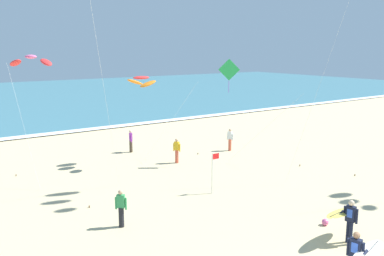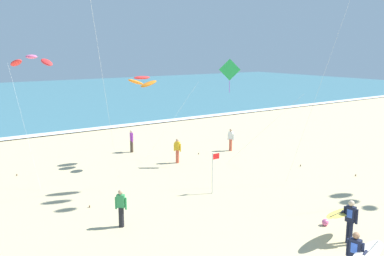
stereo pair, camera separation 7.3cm
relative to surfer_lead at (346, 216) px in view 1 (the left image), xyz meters
name	(u,v)px [view 1 (the left image)]	position (x,y,z in m)	size (l,w,h in m)	color
shoreline_foam	(54,133)	(-2.95, 26.50, -0.96)	(160.00, 1.25, 0.01)	white
surfer_lead	(346,216)	(0.00, 0.00, 0.00)	(2.26, 1.12, 1.71)	black
surfer_trailing	(361,254)	(-2.16, -2.07, 0.00)	(2.21, 1.15, 1.71)	black
kite_diamond_emerald_near	(231,73)	(3.46, 10.93, 4.70)	(3.79, 3.57, 6.58)	green
kite_arc_rose_far	(31,61)	(-7.87, 12.50, 5.55)	(2.06, 3.96, 6.90)	red
kite_arc_scarlet_high	(141,81)	(-1.11, 13.94, 4.18)	(4.83, 2.35, 5.54)	orange
bystander_green_top	(121,208)	(-6.34, 6.04, -0.23)	(0.39, 0.37, 1.59)	black
bystander_white_top	(230,140)	(5.63, 13.50, -0.23)	(0.29, 0.47, 1.59)	#D8593F
bystander_yellow_top	(177,151)	(0.76, 12.92, -0.23)	(0.32, 0.43, 1.59)	#D8593F
bystander_purple_top	(131,141)	(-0.39, 17.10, -0.23)	(0.26, 0.49, 1.59)	#4C3D2D
lifeguard_flag	(213,169)	(-0.79, 7.12, 0.22)	(0.45, 0.05, 2.10)	silver
beach_ball	(325,222)	(0.65, 1.38, -0.91)	(0.28, 0.28, 0.28)	pink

